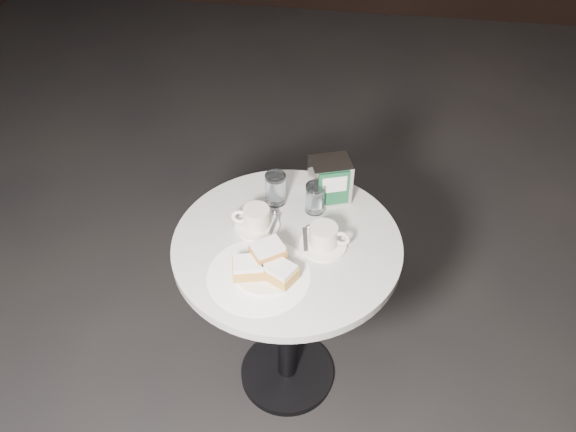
{
  "coord_description": "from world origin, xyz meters",
  "views": [
    {
      "loc": [
        0.18,
        -1.18,
        1.96
      ],
      "look_at": [
        0.0,
        0.02,
        0.83
      ],
      "focal_mm": 35.0,
      "sensor_mm": 36.0,
      "label": 1
    }
  ],
  "objects_px": {
    "coffee_cup_left": "(256,219)",
    "napkin_dispenser": "(330,180)",
    "water_glass_left": "(276,189)",
    "cafe_table": "(287,283)",
    "water_glass_right": "(315,198)",
    "beignet_plate": "(265,266)",
    "coffee_cup_right": "(324,238)"
  },
  "relations": [
    {
      "from": "coffee_cup_left",
      "to": "napkin_dispenser",
      "type": "height_order",
      "value": "napkin_dispenser"
    },
    {
      "from": "water_glass_left",
      "to": "cafe_table",
      "type": "bearing_deg",
      "value": -69.92
    },
    {
      "from": "water_glass_right",
      "to": "napkin_dispenser",
      "type": "height_order",
      "value": "napkin_dispenser"
    },
    {
      "from": "beignet_plate",
      "to": "water_glass_right",
      "type": "bearing_deg",
      "value": 69.7
    },
    {
      "from": "water_glass_left",
      "to": "napkin_dispenser",
      "type": "xyz_separation_m",
      "value": [
        0.17,
        0.04,
        0.02
      ]
    },
    {
      "from": "beignet_plate",
      "to": "napkin_dispenser",
      "type": "height_order",
      "value": "napkin_dispenser"
    },
    {
      "from": "beignet_plate",
      "to": "napkin_dispenser",
      "type": "bearing_deg",
      "value": 67.69
    },
    {
      "from": "coffee_cup_right",
      "to": "water_glass_right",
      "type": "distance_m",
      "value": 0.16
    },
    {
      "from": "cafe_table",
      "to": "napkin_dispenser",
      "type": "xyz_separation_m",
      "value": [
        0.11,
        0.22,
        0.27
      ]
    },
    {
      "from": "water_glass_left",
      "to": "coffee_cup_left",
      "type": "bearing_deg",
      "value": -107.25
    },
    {
      "from": "beignet_plate",
      "to": "coffee_cup_right",
      "type": "relative_size",
      "value": 1.25
    },
    {
      "from": "coffee_cup_right",
      "to": "water_glass_right",
      "type": "bearing_deg",
      "value": 111.11
    },
    {
      "from": "beignet_plate",
      "to": "coffee_cup_left",
      "type": "height_order",
      "value": "beignet_plate"
    },
    {
      "from": "water_glass_right",
      "to": "napkin_dispenser",
      "type": "xyz_separation_m",
      "value": [
        0.04,
        0.07,
        0.02
      ]
    },
    {
      "from": "coffee_cup_left",
      "to": "coffee_cup_right",
      "type": "relative_size",
      "value": 1.0
    },
    {
      "from": "water_glass_left",
      "to": "water_glass_right",
      "type": "height_order",
      "value": "water_glass_left"
    },
    {
      "from": "beignet_plate",
      "to": "coffee_cup_right",
      "type": "bearing_deg",
      "value": 41.84
    },
    {
      "from": "beignet_plate",
      "to": "water_glass_left",
      "type": "bearing_deg",
      "value": 94.18
    },
    {
      "from": "coffee_cup_right",
      "to": "napkin_dispenser",
      "type": "xyz_separation_m",
      "value": [
        -0.01,
        0.22,
        0.04
      ]
    },
    {
      "from": "water_glass_right",
      "to": "cafe_table",
      "type": "bearing_deg",
      "value": -113.66
    },
    {
      "from": "water_glass_right",
      "to": "water_glass_left",
      "type": "bearing_deg",
      "value": 170.22
    },
    {
      "from": "water_glass_left",
      "to": "napkin_dispenser",
      "type": "height_order",
      "value": "napkin_dispenser"
    },
    {
      "from": "coffee_cup_left",
      "to": "water_glass_right",
      "type": "bearing_deg",
      "value": 23.88
    },
    {
      "from": "coffee_cup_right",
      "to": "water_glass_right",
      "type": "relative_size",
      "value": 1.56
    },
    {
      "from": "beignet_plate",
      "to": "water_glass_right",
      "type": "height_order",
      "value": "water_glass_right"
    },
    {
      "from": "cafe_table",
      "to": "napkin_dispenser",
      "type": "distance_m",
      "value": 0.36
    },
    {
      "from": "cafe_table",
      "to": "water_glass_right",
      "type": "relative_size",
      "value": 7.34
    },
    {
      "from": "beignet_plate",
      "to": "napkin_dispenser",
      "type": "relative_size",
      "value": 1.32
    },
    {
      "from": "cafe_table",
      "to": "coffee_cup_left",
      "type": "distance_m",
      "value": 0.26
    },
    {
      "from": "cafe_table",
      "to": "napkin_dispenser",
      "type": "relative_size",
      "value": 4.95
    },
    {
      "from": "beignet_plate",
      "to": "water_glass_left",
      "type": "relative_size",
      "value": 1.83
    },
    {
      "from": "coffee_cup_right",
      "to": "water_glass_right",
      "type": "height_order",
      "value": "water_glass_right"
    }
  ]
}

